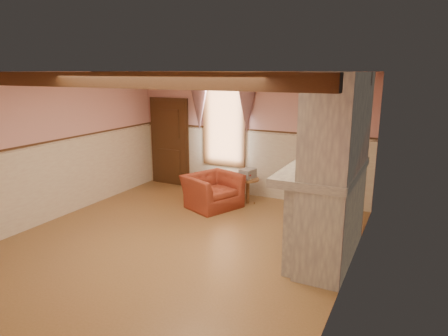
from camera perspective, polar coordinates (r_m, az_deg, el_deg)
The scene contains 26 objects.
floor at distance 6.90m, azimuth -6.65°, elevation -10.43°, with size 5.50×6.00×0.01m, color brown.
ceiling at distance 6.30m, azimuth -7.38°, elevation 13.49°, with size 5.50×6.00×0.01m, color silver.
wall_back at distance 9.06m, azimuth 3.51°, elevation 4.74°, with size 5.50×0.02×2.80m, color #D09390.
wall_front at distance 4.39m, azimuth -29.22°, elevation -6.92°, with size 5.50×0.02×2.80m, color #D09390.
wall_left at distance 8.28m, azimuth -23.13°, elevation 2.78°, with size 0.02×6.00×2.80m, color #D09390.
wall_right at distance 5.48m, azimuth 17.79°, elevation -1.90°, with size 0.02×6.00×2.80m, color #D09390.
wainscot at distance 6.63m, azimuth -6.83°, elevation -4.51°, with size 5.50×6.00×1.50m, color beige, non-canonical shape.
chair_rail at distance 6.44m, azimuth -7.02°, elevation 1.84°, with size 5.50×6.00×0.08m, color black, non-canonical shape.
firebox at distance 6.48m, azimuth 11.43°, elevation -7.96°, with size 0.20×0.95×0.90m, color black.
armchair at distance 8.42m, azimuth -1.66°, elevation -3.30°, with size 1.07×0.94×0.70m, color maroon.
side_table at distance 8.70m, azimuth 3.40°, elevation -3.26°, with size 0.49×0.49×0.55m, color brown.
book_stack at distance 8.64m, azimuth 3.39°, elevation -0.80°, with size 0.26×0.32×0.20m, color #B7AD8C.
radiator at distance 9.18m, azimuth 0.60°, elevation -2.16°, with size 0.70×0.18×0.60m, color white.
bowl at distance 6.25m, azimuth 14.35°, elevation 0.80°, with size 0.34×0.34×0.08m, color brown.
mantel_clock at distance 6.65m, azimuth 15.17°, elevation 2.02°, with size 0.14×0.24×0.20m, color black.
oil_lamp at distance 6.64m, azimuth 15.20°, elevation 2.36°, with size 0.11×0.11×0.28m, color gold.
candle_red at distance 5.50m, azimuth 12.59°, elevation -0.44°, with size 0.06×0.06×0.16m, color maroon.
jar_yellow at distance 5.83m, azimuth 13.41°, elevation 0.11°, with size 0.06×0.06×0.12m, color gold.
fireplace at distance 6.11m, azimuth 15.69°, elevation -0.19°, with size 0.85×2.00×2.80m, color gray.
mantel at distance 6.15m, azimuth 14.02°, elevation -0.37°, with size 1.05×2.05×0.12m, color gray.
overmantel_mirror at distance 6.08m, azimuth 12.65°, elevation 5.41°, with size 0.06×1.44×1.04m, color silver.
door at distance 10.07m, azimuth -7.74°, elevation 3.52°, with size 1.10×0.10×2.10m, color black.
window at distance 9.25m, azimuth 0.02°, elevation 6.51°, with size 1.06×0.08×2.02m, color white.
window_drapes at distance 9.11m, azimuth -0.24°, elevation 10.19°, with size 1.30×0.14×1.40m, color gray.
ceiling_beam_front at distance 5.35m, azimuth -14.65°, elevation 12.07°, with size 5.50×0.18×0.20m, color black.
ceiling_beam_back at distance 7.33m, azimuth -2.01°, elevation 12.83°, with size 5.50×0.18×0.20m, color black.
Camera 1 is at (3.50, -5.24, 2.82)m, focal length 32.00 mm.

